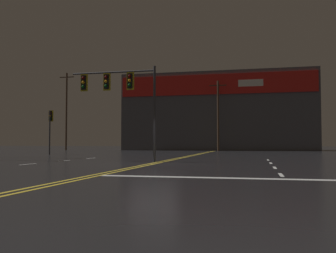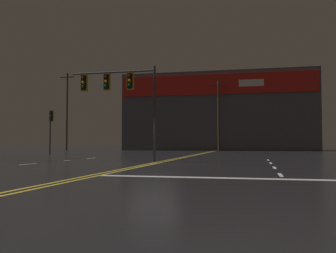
% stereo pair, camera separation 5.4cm
% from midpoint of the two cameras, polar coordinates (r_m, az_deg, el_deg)
% --- Properties ---
extents(ground_plane, '(200.00, 200.00, 0.00)m').
position_cam_midpoint_polar(ground_plane, '(18.67, -2.45, -5.69)').
color(ground_plane, black).
extents(road_markings, '(17.10, 60.00, 0.01)m').
position_cam_midpoint_polar(road_markings, '(16.91, 0.34, -6.00)').
color(road_markings, gold).
rests_on(road_markings, ground).
extents(traffic_signal_median, '(5.00, 0.36, 5.31)m').
position_cam_midpoint_polar(traffic_signal_median, '(21.51, -7.75, 5.88)').
color(traffic_signal_median, '#38383D').
rests_on(traffic_signal_median, ground).
extents(traffic_signal_corner_northwest, '(0.42, 0.36, 3.94)m').
position_cam_midpoint_polar(traffic_signal_corner_northwest, '(34.89, -17.53, 0.65)').
color(traffic_signal_corner_northwest, '#38383D').
rests_on(traffic_signal_corner_northwest, ground).
extents(building_backdrop, '(26.52, 10.23, 10.76)m').
position_cam_midpoint_polar(building_backdrop, '(55.23, 7.71, 2.03)').
color(building_backdrop, '#4C4C51').
rests_on(building_backdrop, ground).
extents(utility_pole_row, '(44.76, 0.26, 11.74)m').
position_cam_midpoint_polar(utility_pole_row, '(49.06, 7.86, 2.82)').
color(utility_pole_row, '#4C3828').
rests_on(utility_pole_row, ground).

